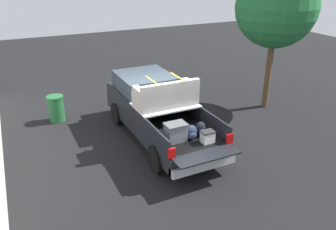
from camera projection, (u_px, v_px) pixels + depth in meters
ground_plane at (160, 138)px, 11.39m from camera, size 40.00×40.00×0.00m
pickup_truck at (155, 108)px, 11.30m from camera, size 6.05×2.06×2.23m
tree_background at (276, 7)px, 12.37m from camera, size 3.03×3.03×5.47m
trash_can at (56, 108)px, 12.48m from camera, size 0.60×0.60×0.98m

